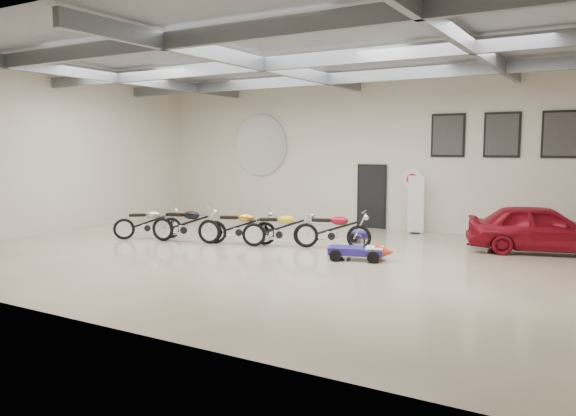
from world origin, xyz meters
The scene contains 19 objects.
floor centered at (0.00, 0.00, 0.00)m, with size 16.00×12.00×0.01m, color #C0B692.
ceiling centered at (0.00, 0.00, 5.00)m, with size 16.00×12.00×0.01m, color gray.
back_wall centered at (0.00, 6.00, 2.50)m, with size 16.00×0.02×5.00m, color beige.
left_wall centered at (-8.00, 0.00, 2.50)m, with size 0.02×12.00×5.00m, color beige.
ceiling_beams centered at (0.00, 0.00, 4.75)m, with size 15.80×11.80×0.32m, color slate, non-canonical shape.
door centered at (0.50, 5.95, 1.05)m, with size 0.92×0.08×2.10m, color black.
logo_plaque centered at (-4.00, 5.95, 2.80)m, with size 2.30×0.06×1.16m, color silver, non-canonical shape.
poster_left centered at (3.00, 5.96, 3.10)m, with size 1.05×0.08×1.35m, color black, non-canonical shape.
poster_mid centered at (4.60, 5.96, 3.10)m, with size 1.05×0.08×1.35m, color black, non-canonical shape.
poster_right centered at (6.20, 5.96, 3.10)m, with size 1.05×0.08×1.35m, color black, non-canonical shape.
oil_sign centered at (1.90, 5.95, 1.70)m, with size 0.72×0.10×0.72m, color white, non-canonical shape.
banner_stand centered at (2.17, 5.50, 0.93)m, with size 0.50×0.20×1.85m, color white, non-canonical shape.
motorcycle_silver centered at (-4.41, 0.41, 0.51)m, with size 1.94×0.60×1.01m, color silver, non-canonical shape.
motorcycle_black centered at (-3.02, 0.51, 0.56)m, with size 2.14×0.66×1.11m, color silver, non-canonical shape.
motorcycle_gold centered at (-1.49, 1.04, 0.53)m, with size 2.04×0.63×1.06m, color silver, non-canonical shape.
motorcycle_yellow centered at (-0.32, 1.27, 0.53)m, with size 2.03×0.63×1.05m, color silver, non-canonical shape.
motorcycle_red centered at (1.07, 1.74, 0.54)m, with size 2.06×0.64×1.07m, color silver, non-canonical shape.
go_kart centered at (2.37, 0.70, 0.29)m, with size 1.61×0.73×0.58m, color navy, non-canonical shape.
vintage_car centered at (6.00, 4.00, 0.63)m, with size 3.71×1.50×1.27m, color maroon.
Camera 1 is at (7.64, -11.78, 2.75)m, focal length 35.00 mm.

